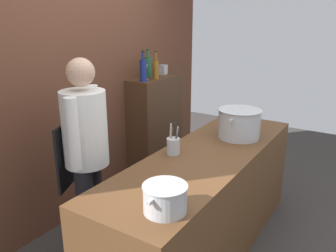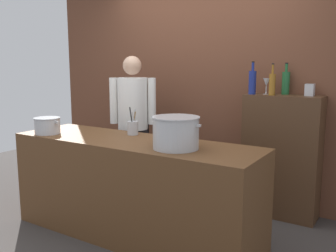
# 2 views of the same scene
# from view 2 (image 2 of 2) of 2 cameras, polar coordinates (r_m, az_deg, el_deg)

# --- Properties ---
(ground_plane) EXTENTS (8.00, 8.00, 0.00)m
(ground_plane) POSITION_cam_2_polar(r_m,az_deg,el_deg) (3.66, -5.15, -16.08)
(ground_plane) COLOR #383330
(brick_back_panel) EXTENTS (4.40, 0.10, 3.00)m
(brick_back_panel) POSITION_cam_2_polar(r_m,az_deg,el_deg) (4.50, 5.57, 8.45)
(brick_back_panel) COLOR brown
(brick_back_panel) RESTS_ON ground_plane
(prep_counter) EXTENTS (2.36, 0.70, 0.90)m
(prep_counter) POSITION_cam_2_polar(r_m,az_deg,el_deg) (3.49, -5.27, -9.41)
(prep_counter) COLOR brown
(prep_counter) RESTS_ON ground_plane
(bar_cabinet) EXTENTS (0.76, 0.32, 1.26)m
(bar_cabinet) POSITION_cam_2_polar(r_m,az_deg,el_deg) (4.05, 16.79, -4.44)
(bar_cabinet) COLOR #472D1C
(bar_cabinet) RESTS_ON ground_plane
(chef) EXTENTS (0.49, 0.41, 1.66)m
(chef) POSITION_cam_2_polar(r_m,az_deg,el_deg) (4.30, -5.33, 1.23)
(chef) COLOR black
(chef) RESTS_ON ground_plane
(stockpot_large) EXTENTS (0.44, 0.39, 0.26)m
(stockpot_large) POSITION_cam_2_polar(r_m,az_deg,el_deg) (3.02, 1.20, -1.01)
(stockpot_large) COLOR #B7BABF
(stockpot_large) RESTS_ON prep_counter
(stockpot_small) EXTENTS (0.31, 0.25, 0.16)m
(stockpot_small) POSITION_cam_2_polar(r_m,az_deg,el_deg) (3.85, -17.84, 0.06)
(stockpot_small) COLOR #B7BABF
(stockpot_small) RESTS_ON prep_counter
(utensil_crock) EXTENTS (0.10, 0.10, 0.27)m
(utensil_crock) POSITION_cam_2_polar(r_m,az_deg,el_deg) (3.62, -5.35, -0.22)
(utensil_crock) COLOR #B7BABF
(utensil_crock) RESTS_ON prep_counter
(wine_bottle_amber) EXTENTS (0.06, 0.06, 0.31)m
(wine_bottle_amber) POSITION_cam_2_polar(r_m,az_deg,el_deg) (3.89, 15.52, 6.20)
(wine_bottle_amber) COLOR #8C5919
(wine_bottle_amber) RESTS_ON bar_cabinet
(wine_bottle_green) EXTENTS (0.08, 0.08, 0.32)m
(wine_bottle_green) POSITION_cam_2_polar(r_m,az_deg,el_deg) (4.03, 17.43, 6.33)
(wine_bottle_green) COLOR #1E592D
(wine_bottle_green) RESTS_ON bar_cabinet
(wine_bottle_cobalt) EXTENTS (0.08, 0.08, 0.33)m
(wine_bottle_cobalt) POSITION_cam_2_polar(r_m,az_deg,el_deg) (3.97, 12.68, 6.56)
(wine_bottle_cobalt) COLOR navy
(wine_bottle_cobalt) RESTS_ON bar_cabinet
(wine_glass_tall) EXTENTS (0.07, 0.07, 0.17)m
(wine_glass_tall) POSITION_cam_2_polar(r_m,az_deg,el_deg) (4.00, 14.70, 6.36)
(wine_glass_tall) COLOR silver
(wine_glass_tall) RESTS_ON bar_cabinet
(spice_tin_silver) EXTENTS (0.08, 0.08, 0.12)m
(spice_tin_silver) POSITION_cam_2_polar(r_m,az_deg,el_deg) (3.93, 20.70, 5.15)
(spice_tin_silver) COLOR #B2B2B7
(spice_tin_silver) RESTS_ON bar_cabinet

